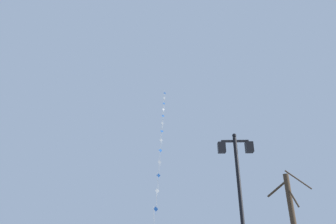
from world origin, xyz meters
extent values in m
cylinder|color=black|center=(2.85, 7.78, 2.38)|extent=(0.14, 0.14, 4.76)
sphere|color=black|center=(2.85, 7.78, 4.84)|extent=(0.16, 0.16, 0.16)
cube|color=black|center=(2.85, 7.78, 4.61)|extent=(1.05, 0.08, 0.08)
cube|color=black|center=(2.32, 7.78, 4.36)|extent=(0.28, 0.28, 0.40)
cube|color=beige|center=(2.32, 7.78, 4.36)|extent=(0.19, 0.19, 0.30)
cube|color=black|center=(3.37, 7.78, 4.36)|extent=(0.28, 0.28, 0.40)
cube|color=beige|center=(3.37, 7.78, 4.36)|extent=(0.19, 0.19, 0.30)
cylinder|color=silver|center=(-1.03, 19.95, 3.70)|extent=(0.03, 1.36, 1.50)
cylinder|color=silver|center=(-1.04, 21.29, 5.19)|extent=(0.03, 1.36, 1.50)
cylinder|color=silver|center=(-1.05, 22.63, 6.68)|extent=(0.03, 1.36, 1.50)
cylinder|color=silver|center=(-1.07, 23.98, 8.16)|extent=(0.03, 1.36, 1.50)
cylinder|color=silver|center=(-1.08, 25.32, 9.65)|extent=(0.03, 1.36, 1.50)
cylinder|color=silver|center=(-1.09, 26.67, 11.14)|extent=(0.03, 1.36, 1.50)
cylinder|color=silver|center=(-1.11, 28.01, 12.62)|extent=(0.03, 1.36, 1.50)
cylinder|color=silver|center=(-1.12, 29.36, 14.11)|extent=(0.03, 1.36, 1.50)
cylinder|color=silver|center=(-1.13, 30.70, 15.59)|extent=(0.03, 1.36, 1.50)
cylinder|color=silver|center=(-1.14, 32.04, 17.08)|extent=(0.03, 1.36, 1.50)
cylinder|color=silver|center=(-1.16, 33.39, 18.57)|extent=(0.03, 1.36, 1.50)
cylinder|color=silver|center=(-1.17, 34.73, 20.05)|extent=(0.03, 1.36, 1.50)
cube|color=blue|center=(-1.02, 19.27, 2.96)|extent=(0.36, 0.10, 0.37)
cylinder|color=blue|center=(-1.02, 19.27, 2.70)|extent=(0.02, 0.04, 0.25)
cube|color=white|center=(-1.04, 20.62, 4.45)|extent=(0.37, 0.01, 0.37)
cylinder|color=white|center=(-1.04, 20.62, 4.20)|extent=(0.02, 0.04, 0.21)
cube|color=blue|center=(-1.05, 21.96, 5.93)|extent=(0.36, 0.05, 0.37)
cylinder|color=blue|center=(-1.05, 21.96, 5.66)|extent=(0.02, 0.04, 0.26)
cube|color=white|center=(-1.06, 23.31, 7.42)|extent=(0.37, 0.04, 0.37)
cylinder|color=white|center=(-1.06, 23.31, 7.16)|extent=(0.02, 0.03, 0.24)
cube|color=blue|center=(-1.07, 24.65, 8.91)|extent=(0.36, 0.10, 0.37)
cylinder|color=blue|center=(-1.07, 24.65, 8.63)|extent=(0.02, 0.04, 0.28)
cube|color=white|center=(-1.09, 26.00, 10.39)|extent=(0.37, 0.02, 0.37)
cylinder|color=white|center=(-1.09, 26.00, 10.14)|extent=(0.02, 0.02, 0.23)
cube|color=blue|center=(-1.10, 27.34, 11.88)|extent=(0.36, 0.09, 0.37)
cylinder|color=blue|center=(-1.10, 27.34, 11.63)|extent=(0.02, 0.02, 0.21)
cube|color=white|center=(-1.11, 28.68, 13.36)|extent=(0.37, 0.03, 0.37)
cylinder|color=white|center=(-1.11, 28.68, 13.09)|extent=(0.02, 0.03, 0.27)
cube|color=blue|center=(-1.12, 30.03, 14.85)|extent=(0.36, 0.09, 0.37)
cylinder|color=blue|center=(-1.12, 30.03, 14.61)|extent=(0.02, 0.02, 0.21)
cube|color=white|center=(-1.14, 31.37, 16.34)|extent=(0.36, 0.10, 0.37)
cylinder|color=white|center=(-1.14, 31.37, 16.08)|extent=(0.02, 0.04, 0.23)
cube|color=blue|center=(-1.15, 32.72, 17.82)|extent=(0.36, 0.08, 0.37)
cylinder|color=blue|center=(-1.15, 32.72, 17.59)|extent=(0.02, 0.03, 0.19)
cube|color=white|center=(-1.16, 34.06, 19.31)|extent=(0.37, 0.02, 0.37)
cylinder|color=white|center=(-1.16, 34.06, 19.07)|extent=(0.02, 0.03, 0.20)
cube|color=blue|center=(-1.18, 35.41, 20.80)|extent=(0.37, 0.02, 0.37)
cylinder|color=blue|center=(-1.18, 35.41, 20.56)|extent=(0.02, 0.04, 0.19)
cylinder|color=#423323|center=(6.28, 12.32, 2.09)|extent=(0.28, 0.28, 4.18)
cylinder|color=#423323|center=(5.88, 12.76, 3.49)|extent=(0.92, 0.99, 0.79)
cylinder|color=#423323|center=(6.90, 12.37, 3.89)|extent=(1.29, 0.17, 0.99)
cylinder|color=#423323|center=(6.33, 11.94, 2.98)|extent=(0.18, 0.82, 1.04)
camera|label=1|loc=(0.62, -2.73, 1.37)|focal=30.16mm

